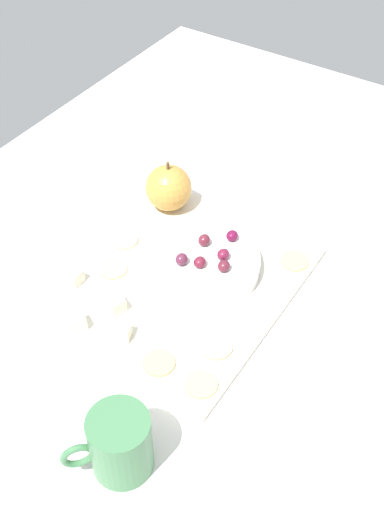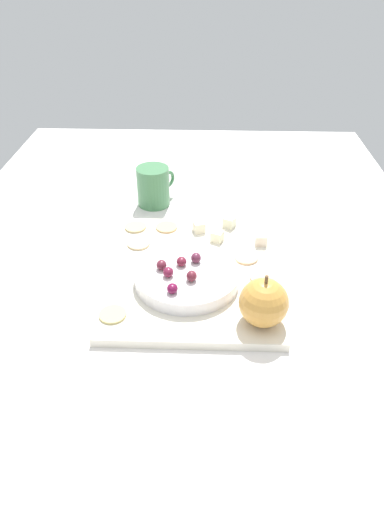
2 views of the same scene
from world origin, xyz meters
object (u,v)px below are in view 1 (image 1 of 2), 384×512
Objects in this scene: cracker_2 at (159,363)px; serving_dish at (199,263)px; cheese_cube_3 at (117,305)px; cup at (119,444)px; grape_4 at (202,263)px; grape_5 at (232,236)px; cracker_5 at (201,384)px; platter at (182,283)px; apple_whole at (169,188)px; grape_2 at (182,259)px; cracker_3 at (216,347)px; cheese_cube_1 at (123,332)px; cracker_4 at (124,240)px; cheese_cube_0 at (74,277)px; cracker_1 at (295,261)px; grape_0 at (204,240)px; grape_1 at (223,255)px; cracker_0 at (113,269)px; cheese_cube_2 at (77,322)px; grape_3 at (224,266)px.

serving_dish is at bearing 15.74° from cracker_2.
cup reaches higher than cheese_cube_3.
grape_5 is (7.29, -0.61, -0.00)cm from grape_4.
cracker_5 is at bearing -104.32° from cheese_cube_3.
apple_whole is at bearing 40.61° from platter.
cheese_cube_3 is 1.09× the size of grape_2.
platter is 15.09cm from cracker_2.
serving_dish is 14.74cm from cracker_3.
apple_whole is 27.71cm from cheese_cube_1.
cheese_cube_3 reaches higher than cracker_4.
grape_4 is at bearing -11.80° from cheese_cube_1.
serving_dish is 4.18× the size of cracker_5.
cheese_cube_0 is 32.39cm from cracker_1.
cracker_1 is 1.00× the size of cracker_4.
grape_2 is at bearing 173.57° from grape_0.
cheese_cube_1 and cheese_cube_3 have the same top height.
cracker_5 is 2.22× the size of grape_0.
grape_1 reaches higher than cracker_1.
grape_1 is (13.66, -16.57, 2.13)cm from cheese_cube_0.
grape_2 is (-4.11, 4.45, 0.06)cm from grape_1.
cracker_0 is at bearing 115.28° from grape_4.
platter is at bearing 19.70° from cup.
cracker_0 is 2.22× the size of grape_5.
cracker_4 is 0.47× the size of cup.
cracker_2 is at bearing -85.38° from cheese_cube_2.
grape_0 reaches higher than cracker_5.
cracker_4 is at bearing 36.71° from cup.
cheese_cube_2 is (-27.64, -4.09, -2.70)cm from apple_whole.
grape_4 is at bearing -54.88° from cheese_cube_0.
cup is (-12.92, -3.82, 2.64)cm from cracker_2.
cracker_2 is 17.19cm from grape_3.
grape_0 is at bearing -44.60° from cracker_0.
grape_4 reaches higher than cheese_cube_2.
cracker_0 is at bearing 56.58° from cracker_2.
cracker_1 is 17.24cm from grape_2.
cracker_2 is at bearing -164.26° from serving_dish.
grape_5 is at bearing 10.48° from cup.
grape_3 reaches higher than cheese_cube_3.
serving_dish is 13.90cm from cheese_cube_3.
cracker_3 is 2.22× the size of grape_5.
cracker_1 is at bearing -34.83° from cheese_cube_2.
grape_3 is at bearing -65.25° from cracker_0.
cracker_4 is 2.22× the size of grape_3.
cracker_0 is 23.79cm from cracker_5.
cracker_1 is at bearing -44.65° from platter.
platter is 1.98× the size of serving_dish.
serving_dish is at bearing -23.01° from cheese_cube_2.
cup is (-13.08, 2.45, 2.64)cm from cracker_5.
cracker_1 is at bearing -36.97° from cheese_cube_3.
cracker_5 is 18.59cm from grape_4.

